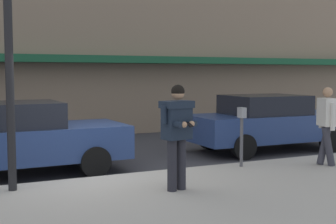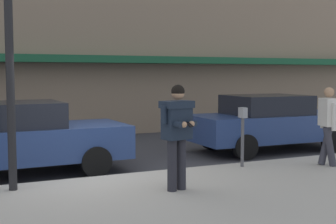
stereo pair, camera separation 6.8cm
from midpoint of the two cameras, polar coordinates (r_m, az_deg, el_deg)
name	(u,v)px [view 2 (the right image)]	position (r m, az deg, el deg)	size (l,w,h in m)	color
ground_plane	(93,181)	(9.48, -8.87, -8.32)	(80.00, 80.00, 0.00)	#333338
sidewalk	(209,209)	(7.28, 5.25, -11.75)	(32.00, 5.30, 0.14)	#A8A399
curb_paint_line	(140,176)	(9.84, -3.29, -7.78)	(28.00, 0.12, 0.01)	silver
parked_sedan_mid	(17,138)	(10.21, -17.78, -3.04)	(4.55, 2.02, 1.54)	navy
parked_sedan_far	(270,122)	(13.12, 12.50, -1.24)	(4.53, 2.00, 1.54)	navy
man_texting_on_phone	(177,126)	(7.90, 1.38, -1.68)	(0.64, 0.63, 1.81)	#23232B
pedestrian_in_light_coat	(328,121)	(10.64, 19.13, -1.06)	(0.40, 0.58, 1.70)	#33333D
street_lamp_post	(8,13)	(8.35, -18.67, 11.42)	(0.36, 0.36, 4.88)	black
parking_meter	(243,128)	(10.07, 9.28, -1.95)	(0.12, 0.18, 1.27)	#4C4C51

